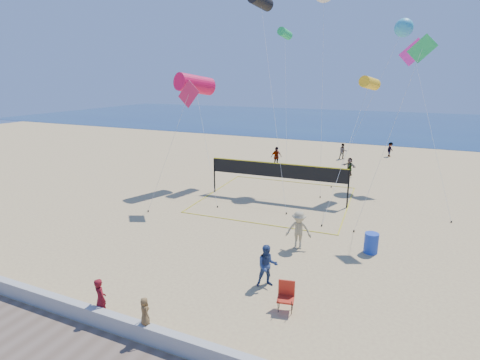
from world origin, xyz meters
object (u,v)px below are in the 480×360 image
at_px(woman, 101,299).
at_px(trash_barrel, 371,243).
at_px(volleyball_net, 277,174).
at_px(camp_chair, 286,294).

distance_m(woman, trash_barrel, 11.97).
xyz_separation_m(woman, volleyball_net, (1.24, 14.83, 0.97)).
bearing_deg(trash_barrel, woman, -131.02).
xyz_separation_m(camp_chair, trash_barrel, (2.31, 5.95, -0.13)).
xyz_separation_m(camp_chair, volleyball_net, (-4.30, 11.75, 1.13)).
distance_m(camp_chair, trash_barrel, 6.38).
relative_size(trash_barrel, volleyball_net, 0.10).
bearing_deg(camp_chair, volleyball_net, 98.76).
distance_m(trash_barrel, volleyball_net, 8.89).
bearing_deg(volleyball_net, trash_barrel, -43.65).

